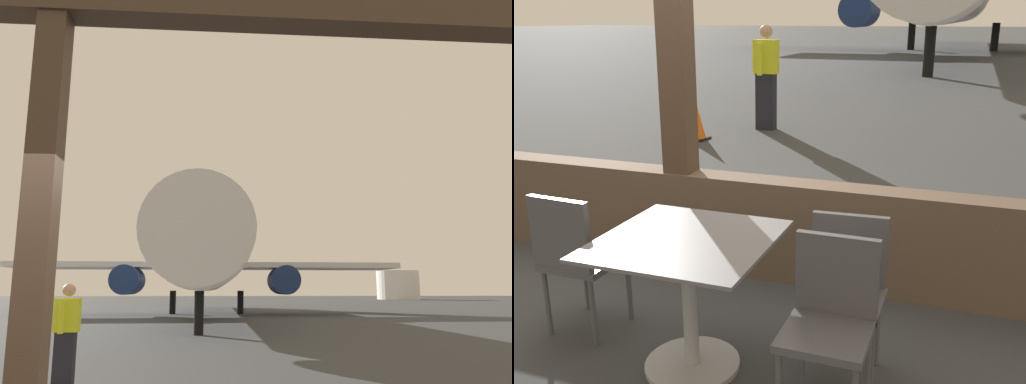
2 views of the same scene
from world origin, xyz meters
TOP-DOWN VIEW (x-y plane):
  - ground_plane at (0.00, 40.00)m, footprint 220.00×220.00m
  - window_frame at (0.00, 0.00)m, footprint 7.48×0.24m
  - airplane at (0.56, 30.66)m, footprint 26.25×37.08m
  - ground_crew_worker at (-1.30, 5.46)m, footprint 0.40×0.57m
  - fuel_storage_tank at (35.09, 88.84)m, footprint 7.75×7.75m

SIDE VIEW (x-z plane):
  - ground_plane at x=0.00m, z-range 0.00..0.00m
  - ground_crew_worker at x=-1.30m, z-range 0.03..1.77m
  - window_frame at x=0.00m, z-range -0.60..3.18m
  - fuel_storage_tank at x=35.09m, z-range 0.00..5.23m
  - airplane at x=0.56m, z-range -1.70..8.90m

